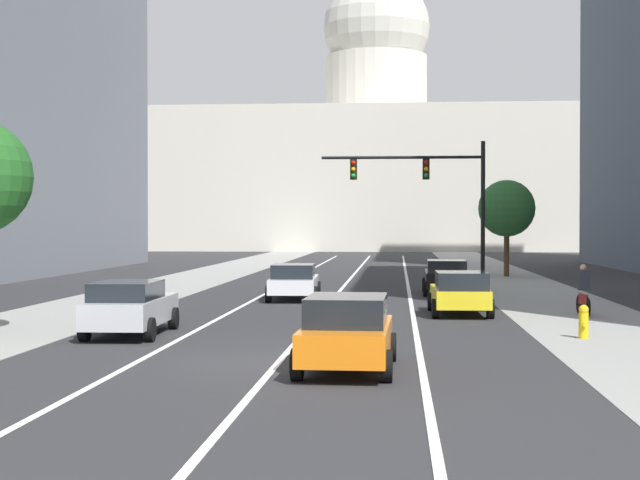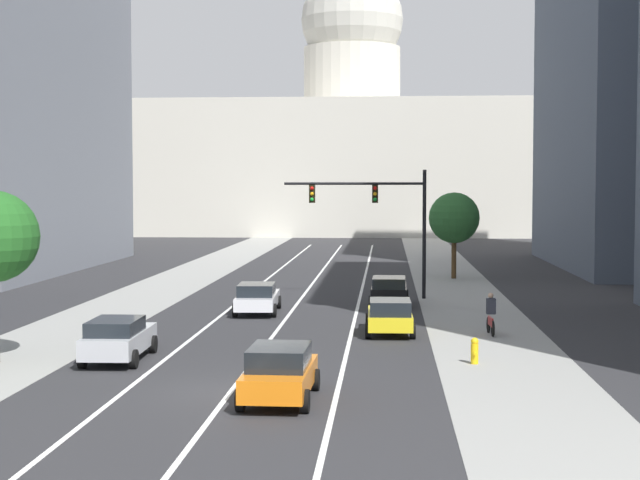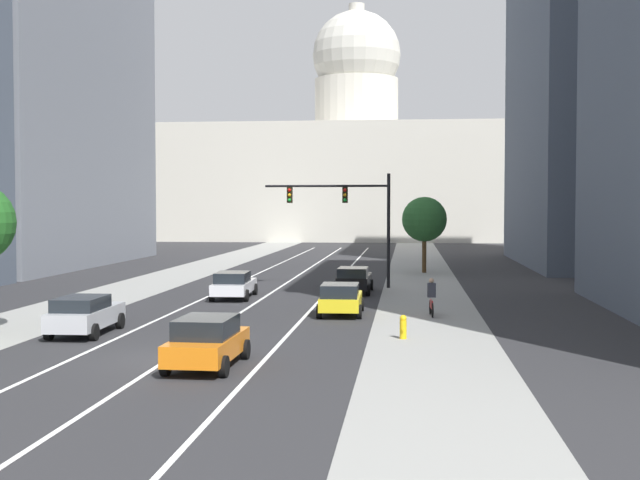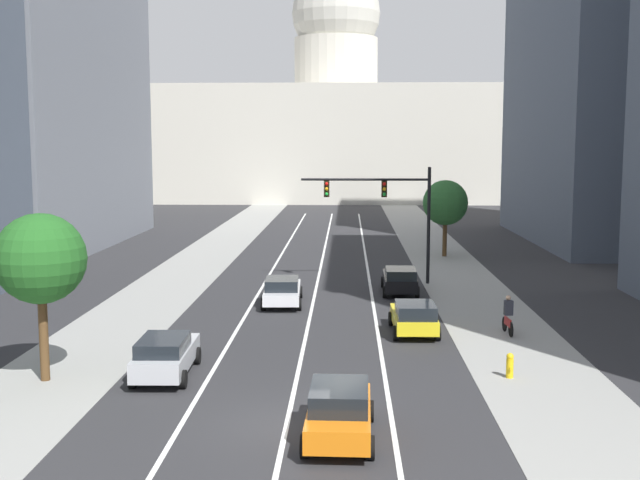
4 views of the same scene
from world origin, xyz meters
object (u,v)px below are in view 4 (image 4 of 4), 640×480
object	(u,v)px
car_white	(282,290)
cyclist	(508,315)
traffic_signal_mast	(389,203)
car_yellow	(414,317)
car_black	(400,279)
street_tree_mid_right	(445,203)
car_silver	(166,355)
street_tree_mid_left	(40,259)
fire_hydrant	(510,365)
car_orange	(339,411)
capitol_building	(336,131)

from	to	relation	value
car_white	cyclist	size ratio (longest dim) A/B	2.81
traffic_signal_mast	cyclist	xyz separation A→B (m)	(4.56, -12.48, -3.95)
cyclist	car_yellow	bearing A→B (deg)	88.00
traffic_signal_mast	cyclist	bearing A→B (deg)	-69.94
car_black	cyclist	world-z (taller)	cyclist
car_yellow	street_tree_mid_right	bearing A→B (deg)	-10.99
car_silver	street_tree_mid_left	distance (m)	5.45
car_black	fire_hydrant	xyz separation A→B (m)	(2.86, -15.78, -0.33)
car_orange	car_yellow	world-z (taller)	car_orange
car_white	car_silver	size ratio (longest dim) A/B	1.08
car_black	car_silver	size ratio (longest dim) A/B	1.00
car_black	street_tree_mid_left	xyz separation A→B (m)	(-13.50, -16.63, 3.51)
capitol_building	traffic_signal_mast	xyz separation A→B (m)	(4.22, -74.18, -5.22)
fire_hydrant	cyclist	size ratio (longest dim) A/B	0.53
car_silver	traffic_signal_mast	distance (m)	21.57
car_yellow	traffic_signal_mast	bearing A→B (deg)	1.14
traffic_signal_mast	street_tree_mid_right	size ratio (longest dim) A/B	1.36
car_orange	fire_hydrant	distance (m)	8.50
street_tree_mid_left	cyclist	bearing A→B (deg)	22.75
street_tree_mid_left	car_white	bearing A→B (deg)	61.56
car_orange	car_white	distance (m)	18.83
car_orange	traffic_signal_mast	size ratio (longest dim) A/B	0.56
cyclist	street_tree_mid_right	world-z (taller)	street_tree_mid_right
cyclist	car_white	bearing A→B (deg)	55.91
car_yellow	cyclist	distance (m)	4.09
car_silver	fire_hydrant	xyz separation A→B (m)	(12.23, 0.23, -0.33)
car_white	fire_hydrant	xyz separation A→B (m)	(9.10, -12.54, -0.29)
capitol_building	car_yellow	xyz separation A→B (m)	(4.69, -86.79, -9.25)
street_tree_mid_right	capitol_building	bearing A→B (deg)	98.08
fire_hydrant	street_tree_mid_left	bearing A→B (deg)	-177.02
capitol_building	car_silver	size ratio (longest dim) A/B	12.04
fire_hydrant	cyclist	xyz separation A→B (m)	(1.23, 6.52, 0.39)
car_black	traffic_signal_mast	world-z (taller)	traffic_signal_mast
capitol_building	traffic_signal_mast	size ratio (longest dim) A/B	7.09
car_white	street_tree_mid_right	bearing A→B (deg)	-32.84
traffic_signal_mast	street_tree_mid_right	xyz separation A→B (m)	(4.70, 11.39, -0.87)
car_silver	street_tree_mid_right	distance (m)	33.65
traffic_signal_mast	fire_hydrant	bearing A→B (deg)	-80.06
car_yellow	car_silver	distance (m)	11.48
capitol_building	street_tree_mid_left	distance (m)	94.62
car_white	street_tree_mid_right	size ratio (longest dim) A/B	0.86
street_tree_mid_right	fire_hydrant	bearing A→B (deg)	-92.58
capitol_building	car_white	distance (m)	81.19
car_white	street_tree_mid_left	bearing A→B (deg)	149.13
car_white	traffic_signal_mast	world-z (taller)	traffic_signal_mast
car_black	traffic_signal_mast	xyz separation A→B (m)	(-0.47, 3.22, 4.01)
car_orange	car_yellow	xyz separation A→B (m)	(3.13, 12.42, -0.04)
fire_hydrant	traffic_signal_mast	bearing A→B (deg)	99.94
cyclist	car_orange	bearing A→B (deg)	146.25
car_orange	car_black	size ratio (longest dim) A/B	0.96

